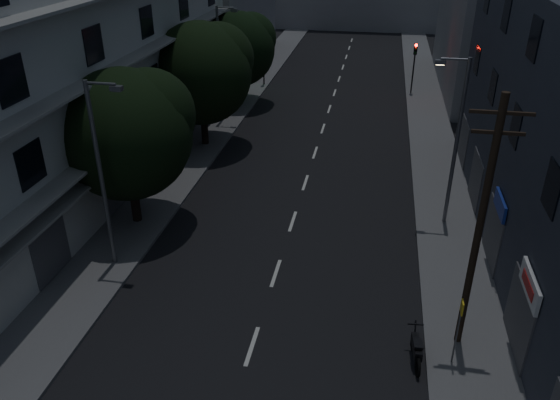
% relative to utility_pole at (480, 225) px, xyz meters
% --- Properties ---
extents(ground, '(160.00, 160.00, 0.00)m').
position_rel_utility_pole_xyz_m(ground, '(-7.14, 17.04, -4.87)').
color(ground, black).
rests_on(ground, ground).
extents(sidewalk_left, '(3.00, 90.00, 0.15)m').
position_rel_utility_pole_xyz_m(sidewalk_left, '(-14.64, 17.04, -4.79)').
color(sidewalk_left, '#565659').
rests_on(sidewalk_left, ground).
extents(sidewalk_right, '(3.00, 90.00, 0.15)m').
position_rel_utility_pole_xyz_m(sidewalk_right, '(0.36, 17.04, -4.79)').
color(sidewalk_right, '#565659').
rests_on(sidewalk_right, ground).
extents(lane_markings, '(0.15, 60.50, 0.01)m').
position_rel_utility_pole_xyz_m(lane_markings, '(-7.14, 23.29, -4.86)').
color(lane_markings, beige).
rests_on(lane_markings, ground).
extents(building_left, '(7.00, 36.00, 14.00)m').
position_rel_utility_pole_xyz_m(building_left, '(-19.12, 10.04, 2.13)').
color(building_left, '#B8B7B2').
rests_on(building_left, ground).
extents(building_far_right, '(6.00, 20.00, 13.00)m').
position_rel_utility_pole_xyz_m(building_far_right, '(4.86, 34.04, 1.63)').
color(building_far_right, slate).
rests_on(building_far_right, ground).
extents(tree_near, '(6.09, 6.09, 7.52)m').
position_rel_utility_pole_xyz_m(tree_near, '(-14.62, 6.12, -0.02)').
color(tree_near, black).
rests_on(tree_near, sidewalk_left).
extents(tree_mid, '(6.34, 6.34, 7.81)m').
position_rel_utility_pole_xyz_m(tree_mid, '(-14.35, 16.53, 0.16)').
color(tree_mid, black).
rests_on(tree_mid, sidewalk_left).
extents(tree_far, '(5.67, 5.67, 7.02)m').
position_rel_utility_pole_xyz_m(tree_far, '(-14.32, 25.71, -0.32)').
color(tree_far, black).
rests_on(tree_far, sidewalk_left).
extents(traffic_signal_far_right, '(0.28, 0.37, 4.10)m').
position_rel_utility_pole_xyz_m(traffic_signal_far_right, '(-0.74, 30.71, -1.77)').
color(traffic_signal_far_right, black).
rests_on(traffic_signal_far_right, sidewalk_right).
extents(traffic_signal_far_left, '(0.28, 0.37, 4.10)m').
position_rel_utility_pole_xyz_m(traffic_signal_far_left, '(-13.53, 30.97, -1.77)').
color(traffic_signal_far_left, black).
rests_on(traffic_signal_far_left, sidewalk_left).
extents(street_lamp_left_near, '(1.51, 0.25, 8.00)m').
position_rel_utility_pole_xyz_m(street_lamp_left_near, '(-14.02, 2.43, -0.27)').
color(street_lamp_left_near, slate).
rests_on(street_lamp_left_near, sidewalk_left).
extents(street_lamp_right, '(1.51, 0.25, 8.00)m').
position_rel_utility_pole_xyz_m(street_lamp_right, '(0.12, 8.71, -0.27)').
color(street_lamp_right, slate).
rests_on(street_lamp_right, sidewalk_right).
extents(street_lamp_left_far, '(1.51, 0.25, 8.00)m').
position_rel_utility_pole_xyz_m(street_lamp_left_far, '(-14.45, 21.07, -0.27)').
color(street_lamp_left_far, '#585C5F').
rests_on(street_lamp_left_far, sidewalk_left).
extents(utility_pole, '(1.80, 0.24, 9.00)m').
position_rel_utility_pole_xyz_m(utility_pole, '(0.00, 0.00, 0.00)').
color(utility_pole, black).
rests_on(utility_pole, sidewalk_right).
extents(bus_stop_sign, '(0.06, 0.35, 2.52)m').
position_rel_utility_pole_xyz_m(bus_stop_sign, '(-0.30, -1.13, -2.98)').
color(bus_stop_sign, '#595B60').
rests_on(bus_stop_sign, sidewalk_right).
extents(motorcycle, '(0.55, 1.89, 1.21)m').
position_rel_utility_pole_xyz_m(motorcycle, '(-1.51, -1.15, -4.39)').
color(motorcycle, black).
rests_on(motorcycle, ground).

